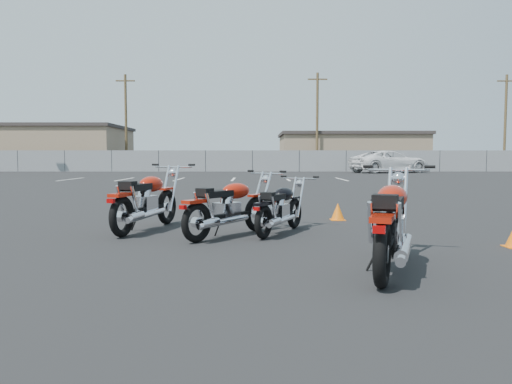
{
  "coord_description": "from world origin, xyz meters",
  "views": [
    {
      "loc": [
        0.18,
        -7.56,
        1.22
      ],
      "look_at": [
        0.2,
        0.6,
        0.65
      ],
      "focal_mm": 35.0,
      "sensor_mm": 36.0,
      "label": 1
    }
  ],
  "objects_px": {
    "motorcycle_front_red": "(146,200)",
    "motorcycle_third_red": "(229,207)",
    "motorcycle_second_black": "(280,208)",
    "motorcycle_rear_red": "(391,224)",
    "white_van": "(389,155)"
  },
  "relations": [
    {
      "from": "motorcycle_second_black",
      "to": "motorcycle_front_red",
      "type": "bearing_deg",
      "value": 170.77
    },
    {
      "from": "motorcycle_second_black",
      "to": "motorcycle_third_red",
      "type": "height_order",
      "value": "motorcycle_third_red"
    },
    {
      "from": "motorcycle_third_red",
      "to": "white_van",
      "type": "height_order",
      "value": "white_van"
    },
    {
      "from": "motorcycle_second_black",
      "to": "motorcycle_rear_red",
      "type": "height_order",
      "value": "motorcycle_rear_red"
    },
    {
      "from": "motorcycle_front_red",
      "to": "motorcycle_third_red",
      "type": "bearing_deg",
      "value": -25.52
    },
    {
      "from": "motorcycle_second_black",
      "to": "motorcycle_rear_red",
      "type": "distance_m",
      "value": 2.83
    },
    {
      "from": "motorcycle_front_red",
      "to": "motorcycle_third_red",
      "type": "xyz_separation_m",
      "value": [
        1.41,
        -0.67,
        -0.04
      ]
    },
    {
      "from": "motorcycle_third_red",
      "to": "white_van",
      "type": "relative_size",
      "value": 0.26
    },
    {
      "from": "motorcycle_third_red",
      "to": "motorcycle_rear_red",
      "type": "bearing_deg",
      "value": -51.26
    },
    {
      "from": "motorcycle_front_red",
      "to": "motorcycle_rear_red",
      "type": "xyz_separation_m",
      "value": [
        3.27,
        -2.99,
        0.01
      ]
    },
    {
      "from": "motorcycle_rear_red",
      "to": "white_van",
      "type": "relative_size",
      "value": 0.31
    },
    {
      "from": "motorcycle_front_red",
      "to": "motorcycle_second_black",
      "type": "height_order",
      "value": "motorcycle_front_red"
    },
    {
      "from": "motorcycle_front_red",
      "to": "white_van",
      "type": "bearing_deg",
      "value": 68.15
    },
    {
      "from": "motorcycle_rear_red",
      "to": "white_van",
      "type": "xyz_separation_m",
      "value": [
        9.18,
        34.04,
        0.86
      ]
    },
    {
      "from": "motorcycle_rear_red",
      "to": "white_van",
      "type": "bearing_deg",
      "value": 74.9
    }
  ]
}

